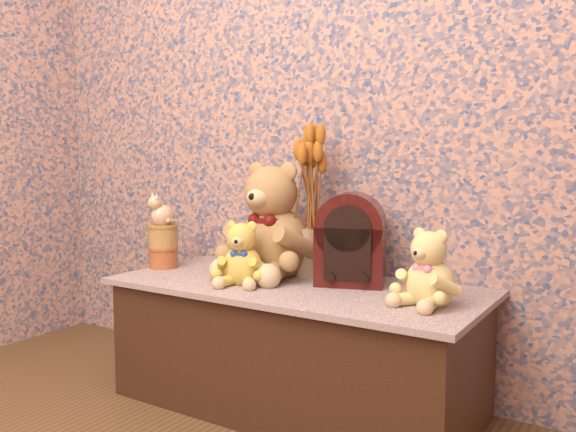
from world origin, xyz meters
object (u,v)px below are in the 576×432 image
cathedral_radio (351,238)px  biscuit_tin_lower (163,258)px  teddy_medium (242,250)px  teddy_small (431,264)px  cat_figurine (162,209)px  ceramic_vase (307,252)px  teddy_large (274,215)px

cathedral_radio → biscuit_tin_lower: 0.78m
teddy_medium → teddy_small: (0.65, 0.06, 0.01)m
biscuit_tin_lower → cat_figurine: bearing=0.0°
ceramic_vase → biscuit_tin_lower: size_ratio=1.61×
teddy_large → cat_figurine: (-0.45, -0.12, 0.01)m
biscuit_tin_lower → cathedral_radio: bearing=9.4°
teddy_small → ceramic_vase: bearing=178.2°
cathedral_radio → teddy_small: bearing=-40.9°
ceramic_vase → cat_figurine: bearing=-163.4°
cathedral_radio → biscuit_tin_lower: cathedral_radio is taller
teddy_large → cat_figurine: teddy_large is taller
cat_figurine → cathedral_radio: bearing=28.3°
teddy_medium → ceramic_vase: bearing=43.5°
teddy_large → ceramic_vase: bearing=23.2°
teddy_small → cat_figurine: size_ratio=1.87×
teddy_medium → teddy_small: bearing=-14.0°
teddy_small → cat_figurine: (-1.09, 0.01, 0.11)m
teddy_medium → cat_figurine: 0.46m
teddy_large → cathedral_radio: teddy_large is taller
teddy_large → teddy_medium: (-0.01, -0.19, -0.11)m
teddy_large → ceramic_vase: (0.12, 0.05, -0.14)m
cathedral_radio → biscuit_tin_lower: size_ratio=2.89×
teddy_large → teddy_small: size_ratio=1.83×
teddy_small → biscuit_tin_lower: size_ratio=2.23×
cathedral_radio → teddy_medium: bearing=-167.2°
cathedral_radio → ceramic_vase: (-0.20, 0.04, -0.07)m
teddy_small → ceramic_vase: teddy_small is taller
teddy_small → cat_figurine: cat_figurine is taller
teddy_large → cat_figurine: 0.46m
cathedral_radio → cat_figurine: (-0.76, -0.13, 0.08)m
teddy_large → teddy_medium: teddy_large is taller
teddy_small → cathedral_radio: cathedral_radio is taller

